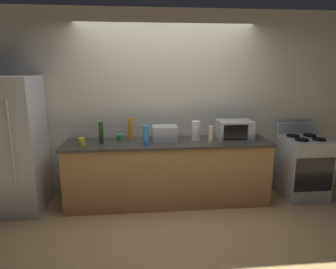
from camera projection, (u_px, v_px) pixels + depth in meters
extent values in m
plane|color=tan|center=(171.00, 215.00, 3.89)|extent=(8.00, 8.00, 0.00)
cube|color=beige|center=(165.00, 105.00, 4.37)|extent=(6.40, 0.10, 2.70)
cube|color=#B27F4C|center=(168.00, 174.00, 4.18)|extent=(2.80, 0.60, 0.86)
cube|color=#38332D|center=(168.00, 143.00, 4.08)|extent=(2.84, 0.64, 0.04)
cube|color=#B7BABF|center=(13.00, 145.00, 3.88)|extent=(0.72, 0.70, 1.80)
cylinder|color=silver|center=(11.00, 145.00, 3.51)|extent=(0.02, 0.02, 1.10)
cube|color=#B7BABF|center=(302.00, 168.00, 4.37)|extent=(0.60, 0.60, 0.90)
cube|color=black|center=(314.00, 175.00, 4.07)|extent=(0.55, 0.02, 0.48)
cube|color=#B7BABF|center=(296.00, 128.00, 4.52)|extent=(0.60, 0.04, 0.18)
cylinder|color=black|center=(302.00, 140.00, 4.14)|extent=(0.18, 0.18, 0.02)
cylinder|color=black|center=(319.00, 139.00, 4.16)|extent=(0.18, 0.18, 0.02)
cylinder|color=black|center=(293.00, 136.00, 4.37)|extent=(0.18, 0.18, 0.02)
cylinder|color=black|center=(310.00, 135.00, 4.39)|extent=(0.18, 0.18, 0.02)
cube|color=#B7BABF|center=(235.00, 130.00, 4.19)|extent=(0.48, 0.34, 0.27)
cube|color=black|center=(236.00, 133.00, 4.01)|extent=(0.34, 0.01, 0.21)
cube|color=#B7BABF|center=(165.00, 133.00, 4.11)|extent=(0.34, 0.26, 0.21)
cylinder|color=white|center=(196.00, 131.00, 4.13)|extent=(0.12, 0.12, 0.27)
cylinder|color=beige|center=(211.00, 135.00, 3.95)|extent=(0.07, 0.07, 0.24)
cylinder|color=#338CE5|center=(146.00, 135.00, 3.87)|extent=(0.08, 0.08, 0.26)
cylinder|color=orange|center=(130.00, 128.00, 4.22)|extent=(0.06, 0.06, 0.30)
cylinder|color=#1E3F19|center=(101.00, 133.00, 3.96)|extent=(0.06, 0.06, 0.29)
cylinder|color=#2D8C47|center=(120.00, 138.00, 4.12)|extent=(0.09, 0.09, 0.09)
cylinder|color=yellow|center=(82.00, 142.00, 3.87)|extent=(0.08, 0.08, 0.10)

